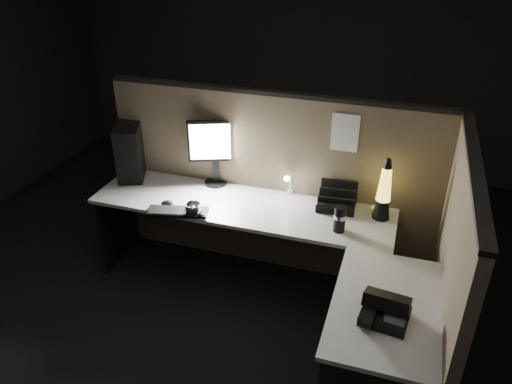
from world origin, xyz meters
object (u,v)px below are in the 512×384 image
(pc_tower, at_px, (131,150))
(monitor, at_px, (215,146))
(desk_phone, at_px, (385,310))
(keyboard, at_px, (178,212))
(lava_lamp, at_px, (384,194))

(pc_tower, bearing_deg, monitor, -16.91)
(monitor, relative_size, desk_phone, 1.92)
(keyboard, xyz_separation_m, lava_lamp, (1.43, 0.40, 0.18))
(keyboard, bearing_deg, desk_phone, -37.31)
(pc_tower, xyz_separation_m, lava_lamp, (2.06, -0.07, -0.03))
(lava_lamp, bearing_deg, keyboard, -164.50)
(keyboard, distance_m, lava_lamp, 1.50)
(monitor, height_order, desk_phone, monitor)
(lava_lamp, bearing_deg, desk_phone, -83.48)
(pc_tower, xyz_separation_m, desk_phone, (2.18, -1.12, -0.17))
(monitor, xyz_separation_m, keyboard, (-0.09, -0.53, -0.32))
(keyboard, bearing_deg, monitor, 65.68)
(keyboard, relative_size, desk_phone, 1.57)
(desk_phone, bearing_deg, keyboard, 164.47)
(keyboard, bearing_deg, pc_tower, 129.19)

